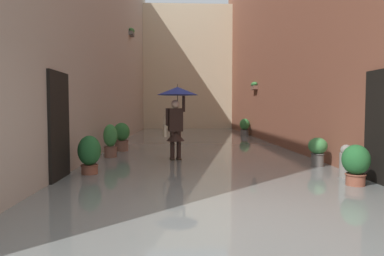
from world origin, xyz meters
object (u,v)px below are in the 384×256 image
object	(u,v)px
potted_plant_mid_right	(122,136)
mooring_bollard	(346,163)
potted_plant_mid_left	(356,164)
potted_plant_near_right	(89,154)
potted_plant_near_left	(318,150)
person_wading	(177,106)
potted_plant_far_left	(245,127)
potted_plant_far_right	(110,141)

from	to	relation	value
potted_plant_mid_right	mooring_bollard	size ratio (longest dim) A/B	1.35
potted_plant_mid_right	potted_plant_mid_left	xyz separation A→B (m)	(-5.13, 5.43, -0.08)
potted_plant_near_right	potted_plant_near_left	bearing A→B (deg)	-171.55
person_wading	potted_plant_near_right	xyz separation A→B (m)	(1.87, 2.01, -1.05)
potted_plant_near_right	potted_plant_near_left	xyz separation A→B (m)	(-5.32, -0.79, -0.04)
mooring_bollard	potted_plant_near_left	bearing A→B (deg)	-89.25
potted_plant_near_right	potted_plant_far_left	bearing A→B (deg)	-117.04
potted_plant_mid_right	potted_plant_far_left	world-z (taller)	potted_plant_mid_right
potted_plant_far_left	potted_plant_mid_left	size ratio (longest dim) A/B	1.15
potted_plant_far_right	mooring_bollard	distance (m)	6.26
potted_plant_near_right	mooring_bollard	xyz separation A→B (m)	(-5.33, 0.62, -0.12)
potted_plant_far_right	potted_plant_near_left	xyz separation A→B (m)	(-5.36, 1.79, -0.08)
mooring_bollard	potted_plant_mid_left	bearing A→B (deg)	76.88
person_wading	mooring_bollard	bearing A→B (deg)	142.83
potted_plant_mid_right	mooring_bollard	distance (m)	7.09
potted_plant_near_left	mooring_bollard	distance (m)	1.41
person_wading	potted_plant_far_right	size ratio (longest dim) A/B	2.10
potted_plant_mid_left	mooring_bollard	distance (m)	0.74
potted_plant_near_right	potted_plant_mid_left	xyz separation A→B (m)	(-5.17, 1.33, -0.03)
potted_plant_mid_left	potted_plant_far_left	bearing A→B (deg)	-91.11
potted_plant_mid_right	potted_plant_near_left	world-z (taller)	potted_plant_mid_right
potted_plant_far_left	potted_plant_mid_left	distance (m)	11.91
person_wading	potted_plant_mid_left	bearing A→B (deg)	134.62
potted_plant_far_right	mooring_bollard	size ratio (longest dim) A/B	1.38
mooring_bollard	person_wading	bearing A→B (deg)	-37.17
potted_plant_mid_right	mooring_bollard	bearing A→B (deg)	138.30
potted_plant_mid_right	potted_plant_near_left	distance (m)	6.23
potted_plant_far_right	potted_plant_far_left	bearing A→B (deg)	-124.21
potted_plant_mid_right	potted_plant_far_right	size ratio (longest dim) A/B	0.98
potted_plant_mid_right	person_wading	bearing A→B (deg)	131.22
potted_plant_near_right	potted_plant_near_left	distance (m)	5.38
potted_plant_near_left	potted_plant_mid_left	bearing A→B (deg)	86.00
potted_plant_mid_right	potted_plant_near_right	distance (m)	4.10
potted_plant_far_left	potted_plant_near_left	bearing A→B (deg)	89.52
potted_plant_far_left	mooring_bollard	bearing A→B (deg)	89.67
person_wading	potted_plant_far_right	world-z (taller)	person_wading
potted_plant_far_left	potted_plant_far_right	xyz separation A→B (m)	(5.44, 8.00, 0.02)
person_wading	potted_plant_mid_right	size ratio (longest dim) A/B	2.14
potted_plant_near_left	mooring_bollard	size ratio (longest dim) A/B	1.04
person_wading	mooring_bollard	xyz separation A→B (m)	(-3.46, 2.62, -1.17)
potted_plant_mid_right	potted_plant_near_left	xyz separation A→B (m)	(-5.28, 3.31, -0.09)
potted_plant_far_left	potted_plant_mid_left	xyz separation A→B (m)	(0.23, 11.91, -0.05)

